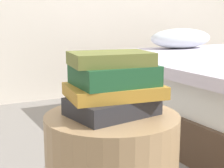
# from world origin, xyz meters

# --- Properties ---
(book_charcoal) EXTENTS (0.26, 0.21, 0.05)m
(book_charcoal) POSITION_xyz_m (0.00, 0.00, 0.45)
(book_charcoal) COLOR #28282D
(book_charcoal) RESTS_ON side_table
(book_ochre) EXTENTS (0.29, 0.22, 0.04)m
(book_ochre) POSITION_xyz_m (0.01, 0.01, 0.49)
(book_ochre) COLOR #B7842D
(book_ochre) RESTS_ON book_charcoal
(book_forest) EXTENTS (0.23, 0.19, 0.06)m
(book_forest) POSITION_xyz_m (0.01, 0.01, 0.54)
(book_forest) COLOR #1E512D
(book_forest) RESTS_ON book_ochre
(book_olive) EXTENTS (0.25, 0.18, 0.04)m
(book_olive) POSITION_xyz_m (-0.00, 0.01, 0.59)
(book_olive) COLOR olive
(book_olive) RESTS_ON book_forest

